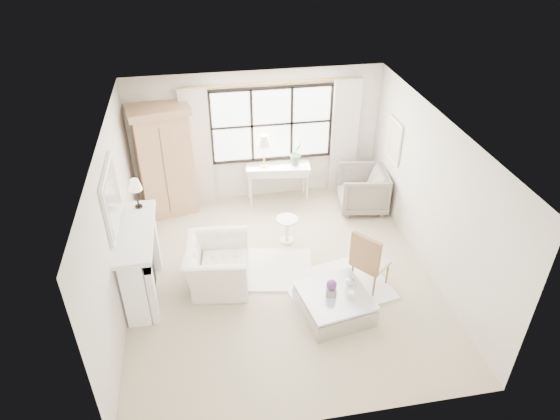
# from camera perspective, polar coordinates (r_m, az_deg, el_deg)

# --- Properties ---
(floor) EXTENTS (5.50, 5.50, 0.00)m
(floor) POSITION_cam_1_polar(r_m,az_deg,el_deg) (8.56, 0.12, -7.64)
(floor) COLOR #C4B491
(floor) RESTS_ON ground
(ceiling) EXTENTS (5.50, 5.50, 0.00)m
(ceiling) POSITION_cam_1_polar(r_m,az_deg,el_deg) (7.09, 0.15, 9.09)
(ceiling) COLOR silver
(ceiling) RESTS_ON ground
(wall_back) EXTENTS (5.00, 0.00, 5.00)m
(wall_back) POSITION_cam_1_polar(r_m,az_deg,el_deg) (10.13, -2.64, 8.37)
(wall_back) COLOR silver
(wall_back) RESTS_ON ground
(wall_front) EXTENTS (5.00, 0.00, 5.00)m
(wall_front) POSITION_cam_1_polar(r_m,az_deg,el_deg) (5.70, 5.19, -15.18)
(wall_front) COLOR silver
(wall_front) RESTS_ON ground
(wall_left) EXTENTS (0.00, 5.50, 5.50)m
(wall_left) POSITION_cam_1_polar(r_m,az_deg,el_deg) (7.78, -18.32, -1.82)
(wall_left) COLOR beige
(wall_left) RESTS_ON ground
(wall_right) EXTENTS (0.00, 5.50, 5.50)m
(wall_right) POSITION_cam_1_polar(r_m,az_deg,el_deg) (8.48, 17.00, 1.56)
(wall_right) COLOR beige
(wall_right) RESTS_ON ground
(window_pane) EXTENTS (2.40, 0.02, 1.50)m
(window_pane) POSITION_cam_1_polar(r_m,az_deg,el_deg) (10.05, -0.94, 9.75)
(window_pane) COLOR white
(window_pane) RESTS_ON wall_back
(window_frame) EXTENTS (2.50, 0.04, 1.50)m
(window_frame) POSITION_cam_1_polar(r_m,az_deg,el_deg) (10.04, -0.94, 9.73)
(window_frame) COLOR black
(window_frame) RESTS_ON wall_back
(curtain_rod) EXTENTS (3.30, 0.04, 0.04)m
(curtain_rod) POSITION_cam_1_polar(r_m,az_deg,el_deg) (9.68, -0.93, 14.34)
(curtain_rod) COLOR gold
(curtain_rod) RESTS_ON wall_back
(curtain_left) EXTENTS (0.55, 0.10, 2.47)m
(curtain_left) POSITION_cam_1_polar(r_m,az_deg,el_deg) (10.02, -9.41, 6.93)
(curtain_left) COLOR beige
(curtain_left) RESTS_ON ground
(curtain_right) EXTENTS (0.55, 0.10, 2.47)m
(curtain_right) POSITION_cam_1_polar(r_m,az_deg,el_deg) (10.45, 7.38, 8.24)
(curtain_right) COLOR silver
(curtain_right) RESTS_ON ground
(fireplace) EXTENTS (0.58, 1.66, 1.26)m
(fireplace) POSITION_cam_1_polar(r_m,az_deg,el_deg) (8.15, -15.90, -5.73)
(fireplace) COLOR white
(fireplace) RESTS_ON ground
(mirror_frame) EXTENTS (0.05, 1.15, 0.95)m
(mirror_frame) POSITION_cam_1_polar(r_m,az_deg,el_deg) (7.52, -18.74, 1.26)
(mirror_frame) COLOR silver
(mirror_frame) RESTS_ON wall_left
(mirror_glass) EXTENTS (0.02, 1.00, 0.80)m
(mirror_glass) POSITION_cam_1_polar(r_m,az_deg,el_deg) (7.51, -18.52, 1.28)
(mirror_glass) COLOR silver
(mirror_glass) RESTS_ON wall_left
(art_frame) EXTENTS (0.04, 0.62, 0.82)m
(art_frame) POSITION_cam_1_polar(r_m,az_deg,el_deg) (9.73, 12.91, 7.75)
(art_frame) COLOR white
(art_frame) RESTS_ON wall_right
(art_canvas) EXTENTS (0.01, 0.52, 0.72)m
(art_canvas) POSITION_cam_1_polar(r_m,az_deg,el_deg) (9.72, 12.80, 7.74)
(art_canvas) COLOR beige
(art_canvas) RESTS_ON wall_right
(mantel_lamp) EXTENTS (0.22, 0.22, 0.51)m
(mantel_lamp) POSITION_cam_1_polar(r_m,az_deg,el_deg) (8.11, -16.24, 2.65)
(mantel_lamp) COLOR black
(mantel_lamp) RESTS_ON fireplace
(armoire) EXTENTS (1.25, 0.93, 2.24)m
(armoire) POSITION_cam_1_polar(r_m,az_deg,el_deg) (9.91, -13.07, 5.56)
(armoire) COLOR tan
(armoire) RESTS_ON floor
(console_table) EXTENTS (1.34, 0.60, 0.80)m
(console_table) POSITION_cam_1_polar(r_m,az_deg,el_deg) (10.38, -0.24, 3.17)
(console_table) COLOR white
(console_table) RESTS_ON floor
(console_lamp) EXTENTS (0.28, 0.28, 0.69)m
(console_lamp) POSITION_cam_1_polar(r_m,az_deg,el_deg) (9.91, -1.87, 7.85)
(console_lamp) COLOR #B2833E
(console_lamp) RESTS_ON console_table
(orchid_plant) EXTENTS (0.36, 0.35, 0.51)m
(orchid_plant) POSITION_cam_1_polar(r_m,az_deg,el_deg) (10.13, 1.87, 6.53)
(orchid_plant) COLOR #516745
(orchid_plant) RESTS_ON console_table
(side_table) EXTENTS (0.40, 0.40, 0.51)m
(side_table) POSITION_cam_1_polar(r_m,az_deg,el_deg) (9.16, 0.80, -1.90)
(side_table) COLOR silver
(side_table) RESTS_ON floor
(rug_left) EXTENTS (1.80, 1.42, 0.03)m
(rug_left) POSITION_cam_1_polar(r_m,az_deg,el_deg) (8.69, -1.74, -6.78)
(rug_left) COLOR white
(rug_left) RESTS_ON floor
(rug_right) EXTENTS (1.85, 1.52, 0.03)m
(rug_right) POSITION_cam_1_polar(r_m,az_deg,el_deg) (8.41, 6.59, -8.69)
(rug_right) COLOR white
(rug_right) RESTS_ON floor
(club_armchair) EXTENTS (1.15, 1.27, 0.75)m
(club_armchair) POSITION_cam_1_polar(r_m,az_deg,el_deg) (8.28, -7.24, -6.25)
(club_armchair) COLOR white
(club_armchair) RESTS_ON floor
(wingback_chair) EXTENTS (1.08, 1.06, 0.87)m
(wingback_chair) POSITION_cam_1_polar(r_m,az_deg,el_deg) (10.21, 9.40, 2.33)
(wingback_chair) COLOR gray
(wingback_chair) RESTS_ON floor
(french_chair) EXTENTS (0.68, 0.68, 1.08)m
(french_chair) POSITION_cam_1_polar(r_m,az_deg,el_deg) (8.32, 10.17, -6.87)
(french_chair) COLOR #A07043
(french_chair) RESTS_ON floor
(coffee_table) EXTENTS (1.16, 1.16, 0.38)m
(coffee_table) POSITION_cam_1_polar(r_m,az_deg,el_deg) (7.85, 6.24, -10.64)
(coffee_table) COLOR silver
(coffee_table) RESTS_ON floor
(planter_box) EXTENTS (0.19, 0.19, 0.12)m
(planter_box) POSITION_cam_1_polar(r_m,az_deg,el_deg) (7.68, 5.86, -9.25)
(planter_box) COLOR gray
(planter_box) RESTS_ON coffee_table
(planter_flowers) EXTENTS (0.16, 0.16, 0.16)m
(planter_flowers) POSITION_cam_1_polar(r_m,az_deg,el_deg) (7.58, 5.92, -8.48)
(planter_flowers) COLOR #60317B
(planter_flowers) RESTS_ON planter_box
(pillar_candle) EXTENTS (0.10, 0.10, 0.12)m
(pillar_candle) POSITION_cam_1_polar(r_m,az_deg,el_deg) (7.65, 8.13, -9.60)
(pillar_candle) COLOR white
(pillar_candle) RESTS_ON coffee_table
(coffee_vase) EXTENTS (0.18, 0.18, 0.15)m
(coffee_vase) POSITION_cam_1_polar(r_m,az_deg,el_deg) (7.87, 8.03, -7.97)
(coffee_vase) COLOR silver
(coffee_vase) RESTS_ON coffee_table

